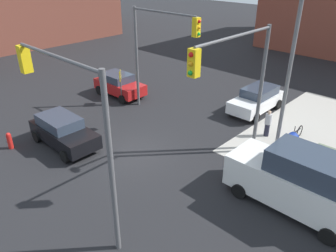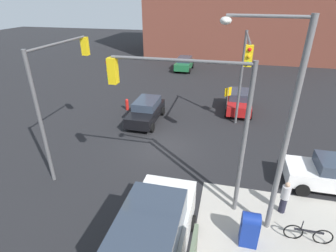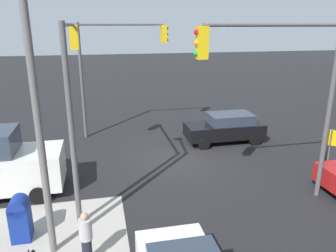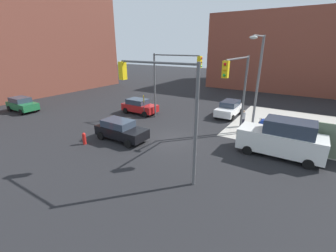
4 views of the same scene
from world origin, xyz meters
TOP-DOWN VIEW (x-y plane):
  - ground_plane at (0.00, 0.00)m, footprint 120.00×120.00m
  - traffic_signal_nw_corner at (-2.51, 4.50)m, footprint 5.24×0.36m
  - traffic_signal_se_corner at (2.57, -4.50)m, footprint 5.09×0.36m
  - traffic_signal_ne_corner at (4.50, 2.39)m, footprint 0.36×5.53m
  - street_lamp_corner at (5.16, 5.43)m, footprint 0.62×2.67m
  - warning_sign_two_way at (-5.40, 3.74)m, footprint 0.48×0.48m
  - mailbox_blue at (6.20, 5.00)m, footprint 0.56×0.64m
  - fire_hydrant at (-5.00, -4.20)m, footprint 0.26×0.26m
  - coupe_black at (-3.25, -2.00)m, footprint 4.33×2.02m
  - hatchback_white at (1.99, 9.12)m, footprint 2.02×4.31m
  - hatchback_red at (-6.82, 4.68)m, footprint 3.99×2.02m
  - van_white_delivery at (7.99, 1.80)m, footprint 5.40×2.32m
  - pedestrian_crossing at (4.20, 6.50)m, footprint 0.36×0.36m
  - bicycle_leaning_on_fence at (5.60, 7.20)m, footprint 0.05×1.75m

SIDE VIEW (x-z plane):
  - ground_plane at x=0.00m, z-range 0.00..0.00m
  - bicycle_leaning_on_fence at x=5.60m, z-range -0.14..0.83m
  - fire_hydrant at x=-5.00m, z-range 0.02..0.96m
  - mailbox_blue at x=6.20m, z-range 0.05..1.48m
  - pedestrian_crossing at x=4.20m, z-range 0.02..1.60m
  - hatchback_red at x=-6.82m, z-range 0.03..1.65m
  - hatchback_white at x=1.99m, z-range 0.03..1.65m
  - coupe_black at x=-3.25m, z-range 0.03..1.65m
  - van_white_delivery at x=7.99m, z-range -0.03..2.59m
  - warning_sign_two_way at x=-5.40m, z-range 0.44..2.84m
  - traffic_signal_se_corner at x=2.57m, z-range 1.36..7.86m
  - traffic_signal_nw_corner at x=-2.51m, z-range 1.37..7.87m
  - traffic_signal_ne_corner at x=4.50m, z-range 1.38..7.88m
  - street_lamp_corner at x=5.16m, z-range 0.70..8.70m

